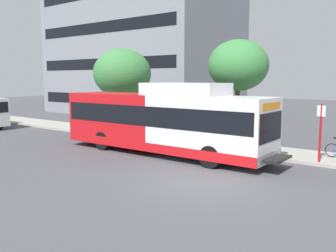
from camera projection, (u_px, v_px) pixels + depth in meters
ground_plane at (65, 157)px, 18.13m from camera, size 120.00×120.00×0.00m
sidewalk_curb at (180, 141)px, 22.43m from camera, size 3.00×56.00×0.14m
transit_bus at (163, 121)px, 18.63m from camera, size 2.58×12.25×3.65m
bus_stop_sign_pole at (321, 129)px, 16.19m from camera, size 0.10×0.36×2.60m
street_tree_near_stop at (238, 66)px, 20.62m from camera, size 3.40×3.40×5.91m
street_tree_mid_block at (122, 74)px, 25.95m from camera, size 4.11×4.11×5.84m
apartment_tower_backdrop at (142, 1)px, 40.59m from camera, size 12.35×20.20×24.95m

